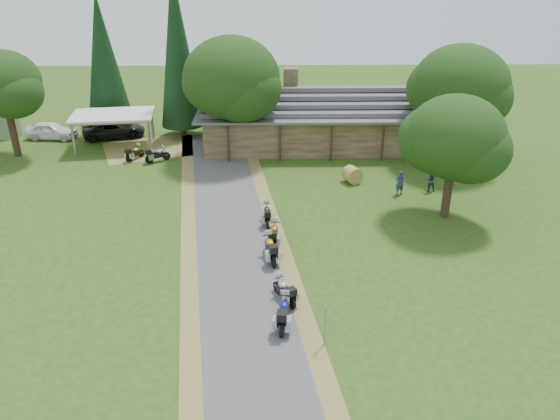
{
  "coord_description": "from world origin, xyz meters",
  "views": [
    {
      "loc": [
        1.3,
        -20.93,
        14.88
      ],
      "look_at": [
        1.79,
        7.13,
        1.6
      ],
      "focal_mm": 35.0,
      "sensor_mm": 36.0,
      "label": 1
    }
  ],
  "objects_px": {
    "motorcycle_row_a": "(284,311)",
    "hay_bale": "(352,175)",
    "motorcycle_carport_b": "(157,154)",
    "motorcycle_row_d": "(274,234)",
    "car_white_sedan": "(51,128)",
    "car_dark_suv": "(113,125)",
    "motorcycle_row_b": "(284,290)",
    "motorcycle_row_e": "(267,213)",
    "motorcycle_carport_a": "(135,152)",
    "motorcycle_row_c": "(271,248)",
    "lodge": "(326,115)",
    "carport": "(115,130)"
  },
  "relations": [
    {
      "from": "carport",
      "to": "hay_bale",
      "type": "bearing_deg",
      "value": -30.83
    },
    {
      "from": "lodge",
      "to": "motorcycle_carport_b",
      "type": "height_order",
      "value": "lodge"
    },
    {
      "from": "motorcycle_row_a",
      "to": "hay_bale",
      "type": "bearing_deg",
      "value": -10.92
    },
    {
      "from": "motorcycle_row_a",
      "to": "motorcycle_row_e",
      "type": "relative_size",
      "value": 1.12
    },
    {
      "from": "motorcycle_row_b",
      "to": "motorcycle_row_c",
      "type": "bearing_deg",
      "value": -18.08
    },
    {
      "from": "motorcycle_carport_a",
      "to": "hay_bale",
      "type": "distance_m",
      "value": 17.29
    },
    {
      "from": "lodge",
      "to": "motorcycle_row_c",
      "type": "xyz_separation_m",
      "value": [
        -4.76,
        -19.65,
        -1.74
      ]
    },
    {
      "from": "motorcycle_row_a",
      "to": "hay_bale",
      "type": "height_order",
      "value": "motorcycle_row_a"
    },
    {
      "from": "carport",
      "to": "motorcycle_row_d",
      "type": "xyz_separation_m",
      "value": [
        13.19,
        -17.29,
        -0.74
      ]
    },
    {
      "from": "hay_bale",
      "to": "motorcycle_carport_b",
      "type": "bearing_deg",
      "value": 162.85
    },
    {
      "from": "carport",
      "to": "motorcycle_row_b",
      "type": "height_order",
      "value": "carport"
    },
    {
      "from": "motorcycle_row_a",
      "to": "motorcycle_row_b",
      "type": "bearing_deg",
      "value": 4.61
    },
    {
      "from": "motorcycle_carport_a",
      "to": "hay_bale",
      "type": "relative_size",
      "value": 1.49
    },
    {
      "from": "motorcycle_row_b",
      "to": "motorcycle_row_d",
      "type": "xyz_separation_m",
      "value": [
        -0.44,
        5.47,
        0.08
      ]
    },
    {
      "from": "lodge",
      "to": "car_white_sedan",
      "type": "height_order",
      "value": "lodge"
    },
    {
      "from": "hay_bale",
      "to": "motorcycle_carport_a",
      "type": "bearing_deg",
      "value": 163.04
    },
    {
      "from": "motorcycle_row_d",
      "to": "motorcycle_carport_b",
      "type": "bearing_deg",
      "value": 38.09
    },
    {
      "from": "car_white_sedan",
      "to": "motorcycle_row_a",
      "type": "bearing_deg",
      "value": -137.67
    },
    {
      "from": "motorcycle_row_c",
      "to": "car_white_sedan",
      "type": "bearing_deg",
      "value": 31.08
    },
    {
      "from": "car_dark_suv",
      "to": "motorcycle_row_b",
      "type": "bearing_deg",
      "value": -167.19
    },
    {
      "from": "motorcycle_row_b",
      "to": "motorcycle_row_e",
      "type": "distance_m",
      "value": 8.26
    },
    {
      "from": "motorcycle_row_c",
      "to": "carport",
      "type": "bearing_deg",
      "value": 23.45
    },
    {
      "from": "motorcycle_row_e",
      "to": "car_dark_suv",
      "type": "bearing_deg",
      "value": 35.57
    },
    {
      "from": "car_white_sedan",
      "to": "car_dark_suv",
      "type": "height_order",
      "value": "car_dark_suv"
    },
    {
      "from": "car_dark_suv",
      "to": "motorcycle_row_e",
      "type": "distance_m",
      "value": 21.91
    },
    {
      "from": "motorcycle_row_d",
      "to": "motorcycle_carport_a",
      "type": "distance_m",
      "value": 17.84
    },
    {
      "from": "car_white_sedan",
      "to": "car_dark_suv",
      "type": "xyz_separation_m",
      "value": [
        5.39,
        0.31,
        0.18
      ]
    },
    {
      "from": "motorcycle_row_b",
      "to": "motorcycle_carport_b",
      "type": "height_order",
      "value": "motorcycle_carport_b"
    },
    {
      "from": "motorcycle_row_a",
      "to": "motorcycle_carport_b",
      "type": "height_order",
      "value": "motorcycle_row_a"
    },
    {
      "from": "motorcycle_row_a",
      "to": "motorcycle_carport_a",
      "type": "relative_size",
      "value": 1.18
    },
    {
      "from": "motorcycle_row_d",
      "to": "motorcycle_carport_b",
      "type": "height_order",
      "value": "motorcycle_row_d"
    },
    {
      "from": "motorcycle_carport_b",
      "to": "lodge",
      "type": "bearing_deg",
      "value": -14.38
    },
    {
      "from": "motorcycle_row_c",
      "to": "motorcycle_row_d",
      "type": "relative_size",
      "value": 1.04
    },
    {
      "from": "motorcycle_row_b",
      "to": "hay_bale",
      "type": "xyz_separation_m",
      "value": [
        5.2,
        14.55,
        -0.03
      ]
    },
    {
      "from": "lodge",
      "to": "motorcycle_row_b",
      "type": "height_order",
      "value": "lodge"
    },
    {
      "from": "lodge",
      "to": "motorcycle_row_d",
      "type": "bearing_deg",
      "value": -104.2
    },
    {
      "from": "lodge",
      "to": "motorcycle_row_c",
      "type": "relative_size",
      "value": 10.29
    },
    {
      "from": "motorcycle_carport_a",
      "to": "motorcycle_carport_b",
      "type": "xyz_separation_m",
      "value": [
        1.89,
        -0.52,
        0.03
      ]
    },
    {
      "from": "motorcycle_row_a",
      "to": "carport",
      "type": "bearing_deg",
      "value": 35.76
    },
    {
      "from": "car_dark_suv",
      "to": "motorcycle_row_a",
      "type": "xyz_separation_m",
      "value": [
        14.37,
        -27.23,
        -0.41
      ]
    },
    {
      "from": "car_dark_suv",
      "to": "motorcycle_row_d",
      "type": "distance_m",
      "value": 24.35
    },
    {
      "from": "motorcycle_carport_a",
      "to": "motorcycle_row_c",
      "type": "bearing_deg",
      "value": -114.4
    },
    {
      "from": "car_white_sedan",
      "to": "motorcycle_row_b",
      "type": "height_order",
      "value": "car_white_sedan"
    },
    {
      "from": "carport",
      "to": "motorcycle_row_e",
      "type": "bearing_deg",
      "value": -55.93
    },
    {
      "from": "motorcycle_carport_b",
      "to": "motorcycle_row_d",
      "type": "bearing_deg",
      "value": -88.85
    },
    {
      "from": "motorcycle_row_d",
      "to": "hay_bale",
      "type": "distance_m",
      "value": 10.68
    },
    {
      "from": "car_dark_suv",
      "to": "motorcycle_carport_b",
      "type": "xyz_separation_m",
      "value": [
        4.99,
        -6.32,
        -0.49
      ]
    },
    {
      "from": "motorcycle_row_b",
      "to": "motorcycle_carport_a",
      "type": "relative_size",
      "value": 1.03
    },
    {
      "from": "motorcycle_row_d",
      "to": "motorcycle_row_e",
      "type": "bearing_deg",
      "value": 12.93
    },
    {
      "from": "car_dark_suv",
      "to": "hay_bale",
      "type": "relative_size",
      "value": 5.01
    }
  ]
}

